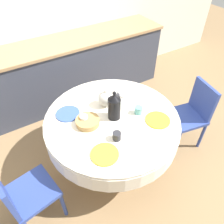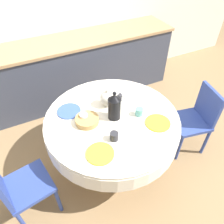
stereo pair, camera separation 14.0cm
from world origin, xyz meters
name	(u,v)px [view 1 (the left image)]	position (x,y,z in m)	size (l,w,h in m)	color
ground_plane	(112,161)	(0.00, 0.00, 0.00)	(12.00, 12.00, 0.00)	#8E704C
wall_back	(43,9)	(0.00, 1.78, 1.30)	(7.00, 0.05, 2.60)	silver
kitchen_counter	(62,73)	(0.00, 1.44, 0.48)	(3.24, 0.64, 0.96)	#383D4C
dining_table	(112,126)	(0.00, 0.00, 0.62)	(1.37, 1.37, 0.74)	olive
chair_left	(192,112)	(1.00, -0.20, 0.49)	(0.47, 0.47, 0.86)	#2D428E
chair_right	(22,194)	(-1.01, -0.18, 0.49)	(0.46, 0.46, 0.86)	#2D428E
plate_near_left	(105,154)	(-0.29, -0.35, 0.75)	(0.25, 0.25, 0.01)	yellow
cup_near_left	(117,136)	(-0.11, -0.26, 0.78)	(0.08, 0.08, 0.08)	#28282D
plate_near_right	(158,120)	(0.37, -0.27, 0.75)	(0.25, 0.25, 0.01)	yellow
cup_near_right	(138,110)	(0.27, -0.08, 0.78)	(0.08, 0.08, 0.08)	#5BA39E
plate_far_left	(68,114)	(-0.36, 0.28, 0.75)	(0.25, 0.25, 0.01)	#3856AD
cup_far_left	(84,119)	(-0.26, 0.09, 0.78)	(0.08, 0.08, 0.08)	white
plate_far_right	(128,92)	(0.38, 0.26, 0.75)	(0.25, 0.25, 0.01)	white
cup_far_right	(116,97)	(0.18, 0.21, 0.78)	(0.08, 0.08, 0.08)	#28282D
coffee_carafe	(114,107)	(0.03, 0.00, 0.88)	(0.13, 0.13, 0.32)	black
teapot	(106,98)	(0.05, 0.20, 0.83)	(0.22, 0.16, 0.21)	silver
bread_basket	(88,122)	(-0.25, 0.05, 0.77)	(0.23, 0.23, 0.06)	#AD844C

